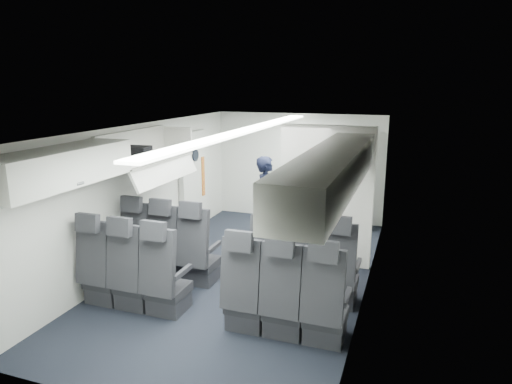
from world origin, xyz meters
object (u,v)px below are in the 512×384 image
Objects in this scene: seat_row_mid at (204,289)px; flight_attendant at (267,201)px; galley_unit at (343,179)px; carry_on_bag at (136,154)px; seat_row_front at (233,261)px; boarding_door at (193,182)px.

flight_attendant is (-0.14, 2.77, 0.37)m from seat_row_mid.
galley_unit is 5.10× the size of carry_on_bag.
seat_row_mid is at bearing -90.00° from seat_row_front.
galley_unit is 1.76m from flight_attendant.
galley_unit is at bearing -50.20° from flight_attendant.
seat_row_mid is 8.94× the size of carry_on_bag.
flight_attendant is (1.50, -0.21, -0.18)m from boarding_door.
galley_unit is 1.23× the size of flight_attendant.
seat_row_front is 3.43m from galley_unit.
galley_unit is at bearing 77.12° from seat_row_mid.
seat_row_front is 1.79× the size of boarding_door.
galley_unit is (0.95, 3.25, 0.55)m from seat_row_front.
carry_on_bag is at bearing 147.65° from seat_row_mid.
flight_attendant reaches higher than seat_row_mid.
galley_unit is 1.02× the size of boarding_door.
flight_attendant is at bearing 92.79° from seat_row_mid.
carry_on_bag reaches higher than flight_attendant.
flight_attendant is at bearing 94.13° from seat_row_front.
boarding_door is at bearing 91.10° from carry_on_bag.
galley_unit is at bearing 24.28° from boarding_door.
seat_row_front and seat_row_mid have the same top height.
carry_on_bag is (-1.42, 0.00, 1.38)m from seat_row_front.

